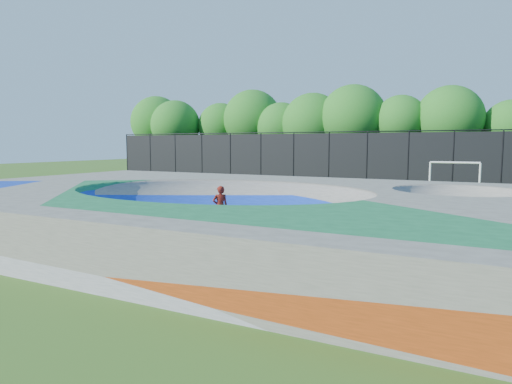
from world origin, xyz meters
TOP-DOWN VIEW (x-y plane):
  - ground at (0.00, 0.00)m, footprint 120.00×120.00m
  - skate_deck at (0.00, 0.00)m, footprint 22.00×14.00m
  - skater at (-0.24, 0.50)m, footprint 0.67×0.66m
  - skateboard at (-0.24, 0.50)m, footprint 0.70×0.71m
  - soccer_goal at (6.37, 17.45)m, footprint 2.99×0.12m
  - fence at (0.00, 21.00)m, footprint 48.09×0.09m
  - treeline at (-4.06, 25.76)m, footprint 52.74×7.18m

SIDE VIEW (x-z plane):
  - ground at x=0.00m, z-range 0.00..0.00m
  - skateboard at x=-0.24m, z-range 0.00..0.05m
  - skate_deck at x=0.00m, z-range 0.00..1.50m
  - skater at x=-0.24m, z-range 0.00..1.55m
  - soccer_goal at x=6.37m, z-range 0.38..2.35m
  - fence at x=0.00m, z-range 0.08..4.12m
  - treeline at x=-4.06m, z-range 0.80..9.16m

